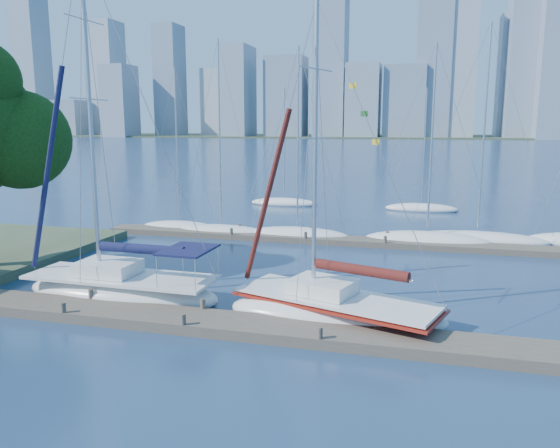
# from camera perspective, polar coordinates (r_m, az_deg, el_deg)

# --- Properties ---
(ground) EXTENTS (700.00, 700.00, 0.00)m
(ground) POSITION_cam_1_polar(r_m,az_deg,el_deg) (21.21, -8.98, -10.52)
(ground) COLOR navy
(ground) RESTS_ON ground
(near_dock) EXTENTS (26.00, 2.00, 0.40)m
(near_dock) POSITION_cam_1_polar(r_m,az_deg,el_deg) (21.14, -9.00, -10.02)
(near_dock) COLOR #483F35
(near_dock) RESTS_ON ground
(far_dock) EXTENTS (30.00, 1.80, 0.36)m
(far_dock) POSITION_cam_1_polar(r_m,az_deg,el_deg) (35.39, 4.54, -1.62)
(far_dock) COLOR #483F35
(far_dock) RESTS_ON ground
(far_shore) EXTENTS (800.00, 100.00, 1.50)m
(far_shore) POSITION_cam_1_polar(r_m,az_deg,el_deg) (338.25, 13.70, 8.82)
(far_shore) COLOR #38472D
(far_shore) RESTS_ON ground
(sailboat_navy) EXTENTS (9.04, 3.12, 15.33)m
(sailboat_navy) POSITION_cam_1_polar(r_m,az_deg,el_deg) (24.72, -16.30, -4.92)
(sailboat_navy) COLOR silver
(sailboat_navy) RESTS_ON ground
(sailboat_maroon) EXTENTS (8.94, 5.25, 12.54)m
(sailboat_maroon) POSITION_cam_1_polar(r_m,az_deg,el_deg) (21.33, 5.81, -7.61)
(sailboat_maroon) COLOR silver
(sailboat_maroon) RESTS_ON ground
(bg_boat_0) EXTENTS (6.02, 2.89, 11.64)m
(bg_boat_0) POSITION_cam_1_polar(r_m,az_deg,el_deg) (39.87, -10.44, -0.30)
(bg_boat_0) COLOR silver
(bg_boat_0) RESTS_ON ground
(bg_boat_1) EXTENTS (6.97, 4.07, 13.37)m
(bg_boat_1) POSITION_cam_1_polar(r_m,az_deg,el_deg) (37.93, -6.13, -0.72)
(bg_boat_1) COLOR silver
(bg_boat_1) RESTS_ON ground
(bg_boat_2) EXTENTS (7.44, 4.57, 12.77)m
(bg_boat_2) POSITION_cam_1_polar(r_m,az_deg,el_deg) (36.45, 1.83, -1.10)
(bg_boat_2) COLOR silver
(bg_boat_2) RESTS_ON ground
(bg_boat_3) EXTENTS (8.10, 3.21, 12.73)m
(bg_boat_3) POSITION_cam_1_polar(r_m,az_deg,el_deg) (35.88, 15.09, -1.63)
(bg_boat_3) COLOR silver
(bg_boat_3) RESTS_ON ground
(bg_boat_4) EXTENTS (9.05, 4.83, 13.94)m
(bg_boat_4) POSITION_cam_1_polar(r_m,az_deg,el_deg) (37.17, 19.89, -1.50)
(bg_boat_4) COLOR silver
(bg_boat_4) RESTS_ON ground
(bg_boat_6) EXTENTS (6.71, 4.15, 11.19)m
(bg_boat_6) POSITION_cam_1_polar(r_m,az_deg,el_deg) (51.55, 0.44, 2.26)
(bg_boat_6) COLOR silver
(bg_boat_6) RESTS_ON ground
(bg_boat_7) EXTENTS (6.38, 2.21, 10.89)m
(bg_boat_7) POSITION_cam_1_polar(r_m,az_deg,el_deg) (49.65, 14.57, 1.61)
(bg_boat_7) COLOR silver
(bg_boat_7) RESTS_ON ground
(skyline) EXTENTS (501.93, 51.31, 122.39)m
(skyline) POSITION_cam_1_polar(r_m,az_deg,el_deg) (310.06, 17.93, 15.12)
(skyline) COLOR gray
(skyline) RESTS_ON ground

